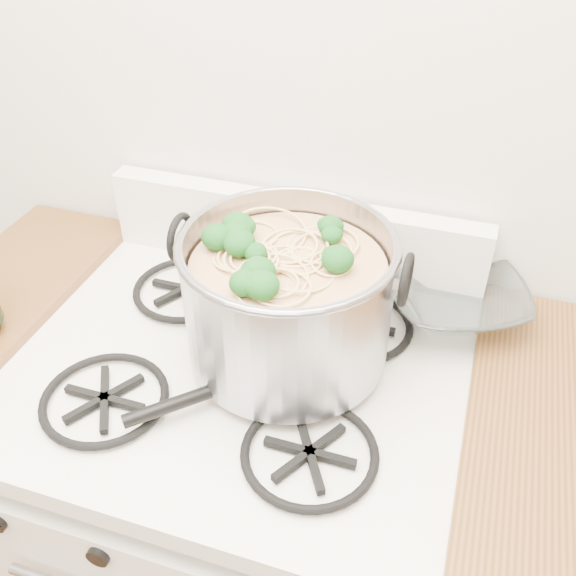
# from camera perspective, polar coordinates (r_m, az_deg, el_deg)

# --- Properties ---
(gas_range) EXTENTS (0.76, 0.66, 0.92)m
(gas_range) POSITION_cam_1_polar(r_m,az_deg,el_deg) (1.47, -3.52, -19.92)
(gas_range) COLOR white
(gas_range) RESTS_ON ground
(counter_left) EXTENTS (0.25, 0.65, 0.92)m
(counter_left) POSITION_cam_1_polar(r_m,az_deg,el_deg) (1.64, -20.73, -13.53)
(counter_left) COLOR silver
(counter_left) RESTS_ON ground
(stock_pot) EXTENTS (0.37, 0.34, 0.23)m
(stock_pot) POSITION_cam_1_polar(r_m,az_deg,el_deg) (1.02, 0.00, -1.10)
(stock_pot) COLOR gray
(stock_pot) RESTS_ON gas_range
(spatula) EXTENTS (0.42, 0.42, 0.02)m
(spatula) POSITION_cam_1_polar(r_m,az_deg,el_deg) (1.05, -0.95, -7.10)
(spatula) COLOR black
(spatula) RESTS_ON gas_range
(glass_bowl) EXTENTS (0.13, 0.13, 0.02)m
(glass_bowl) POSITION_cam_1_polar(r_m,az_deg,el_deg) (1.20, 14.50, -1.47)
(glass_bowl) COLOR white
(glass_bowl) RESTS_ON gas_range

